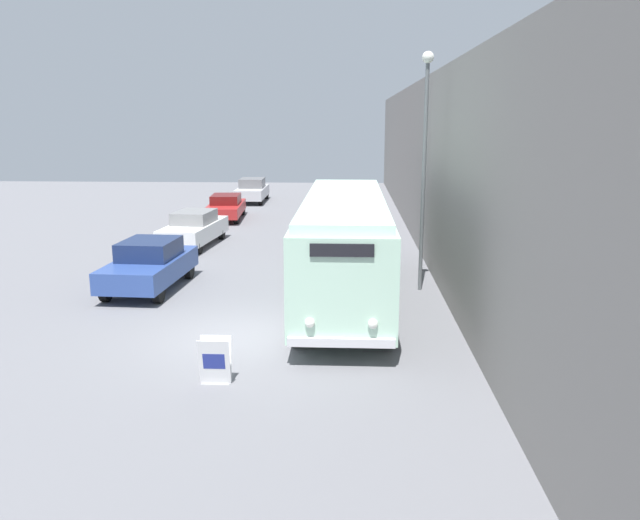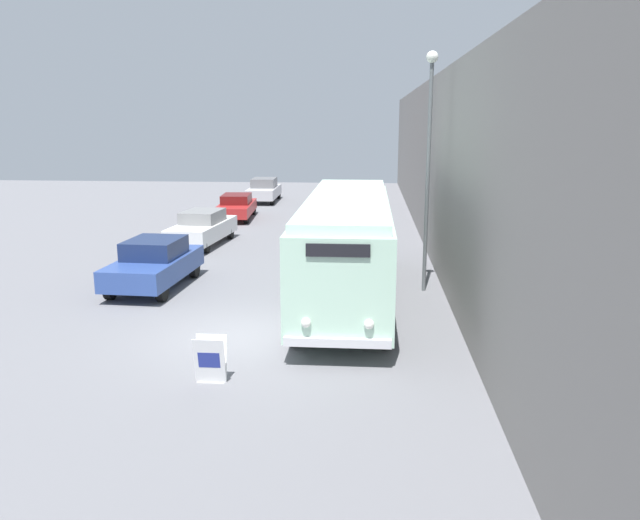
% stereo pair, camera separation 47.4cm
% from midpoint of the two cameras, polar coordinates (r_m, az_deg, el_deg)
% --- Properties ---
extents(ground_plane, '(80.00, 80.00, 0.00)m').
position_cam_midpoint_polar(ground_plane, '(15.95, -8.29, -7.05)').
color(ground_plane, slate).
extents(building_wall_right, '(0.30, 60.00, 7.02)m').
position_cam_midpoint_polar(building_wall_right, '(24.95, 9.36, 8.28)').
color(building_wall_right, gray).
rests_on(building_wall_right, ground_plane).
extents(vintage_bus, '(2.49, 11.16, 3.14)m').
position_cam_midpoint_polar(vintage_bus, '(18.78, 1.52, 1.71)').
color(vintage_bus, black).
rests_on(vintage_bus, ground_plane).
extents(sign_board, '(0.65, 0.37, 0.99)m').
position_cam_midpoint_polar(sign_board, '(13.24, -10.61, -9.10)').
color(sign_board, gray).
rests_on(sign_board, ground_plane).
extents(streetlamp, '(0.36, 0.36, 7.35)m').
position_cam_midpoint_polar(streetlamp, '(19.65, 8.88, 10.57)').
color(streetlamp, '#595E60').
rests_on(streetlamp, ground_plane).
extents(parked_car_near, '(2.13, 4.49, 1.59)m').
position_cam_midpoint_polar(parked_car_near, '(20.86, -15.95, -0.38)').
color(parked_car_near, black).
rests_on(parked_car_near, ground_plane).
extents(parked_car_mid, '(2.15, 4.80, 1.51)m').
position_cam_midpoint_polar(parked_car_mid, '(27.68, -11.93, 2.85)').
color(parked_car_mid, black).
rests_on(parked_car_mid, ground_plane).
extents(parked_car_far, '(2.08, 4.77, 1.35)m').
position_cam_midpoint_polar(parked_car_far, '(34.88, -8.99, 4.83)').
color(parked_car_far, black).
rests_on(parked_car_far, ground_plane).
extents(parked_car_distant, '(1.90, 4.75, 1.56)m').
position_cam_midpoint_polar(parked_car_distant, '(42.19, -6.55, 6.36)').
color(parked_car_distant, black).
rests_on(parked_car_distant, ground_plane).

